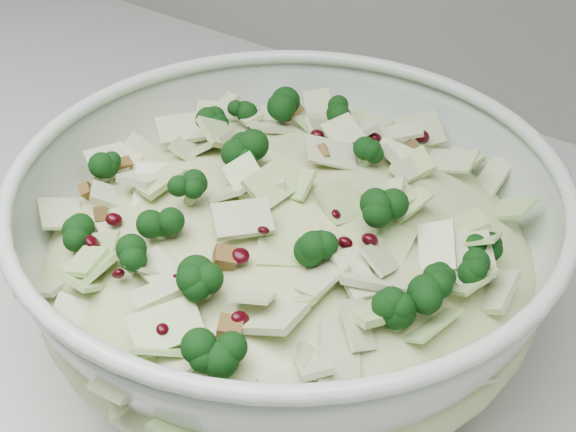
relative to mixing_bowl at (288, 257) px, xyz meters
The scene contains 2 objects.
mixing_bowl is the anchor object (origin of this frame).
salad 0.02m from the mixing_bowl, ahead, with size 0.43×0.43×0.14m.
Camera 1 is at (-0.07, 1.30, 1.30)m, focal length 50.00 mm.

